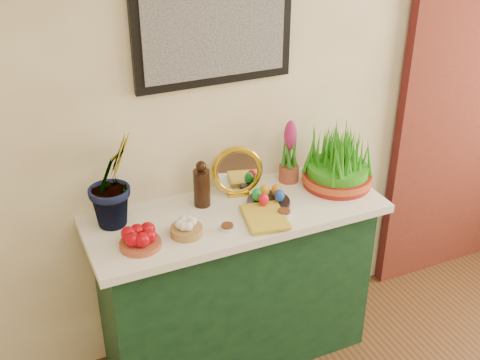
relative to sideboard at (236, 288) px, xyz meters
name	(u,v)px	position (x,y,z in m)	size (l,w,h in m)	color
sideboard	(236,288)	(0.00, 0.00, 0.00)	(1.30, 0.45, 0.85)	#163D1E
tablecloth	(236,213)	(0.00, 0.00, 0.45)	(1.40, 0.55, 0.04)	silver
hyacinth_green	(111,166)	(-0.53, 0.12, 0.75)	(0.28, 0.24, 0.56)	#287519
apple_bowl	(140,239)	(-0.49, -0.11, 0.50)	(0.23, 0.23, 0.09)	#A0492D
garlic_basket	(186,228)	(-0.28, -0.11, 0.50)	(0.19, 0.19, 0.08)	#A97B44
vinegar_cruet	(202,186)	(-0.13, 0.10, 0.57)	(0.08, 0.08, 0.23)	black
mirror	(237,172)	(0.07, 0.13, 0.59)	(0.26, 0.12, 0.25)	gold
book	(245,219)	(-0.01, -0.12, 0.48)	(0.16, 0.24, 0.03)	gold
spice_dish_left	(227,227)	(-0.10, -0.14, 0.48)	(0.07, 0.07, 0.03)	silver
spice_dish_right	(284,213)	(0.18, -0.14, 0.48)	(0.07, 0.07, 0.03)	silver
egg_plate	(268,198)	(0.16, -0.02, 0.50)	(0.22, 0.22, 0.08)	black
hyacinth_pink	(290,154)	(0.36, 0.15, 0.61)	(0.10, 0.10, 0.33)	brown
wheatgrass_sabzeh	(338,162)	(0.56, 0.01, 0.59)	(0.35, 0.35, 0.29)	maroon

